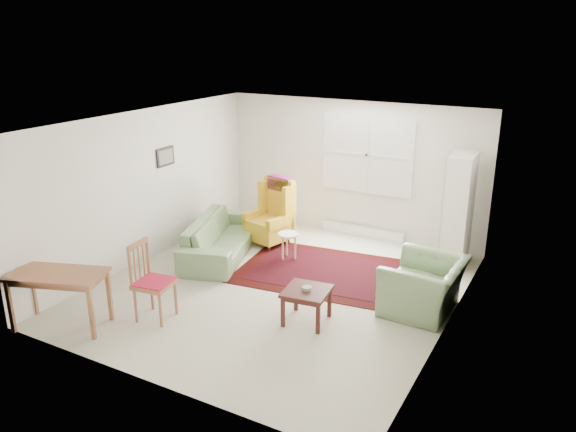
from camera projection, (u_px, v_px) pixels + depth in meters
The scene contains 10 objects.
room at pixel (286, 205), 8.23m from camera, with size 5.04×5.54×2.51m.
rug at pixel (335, 273), 8.93m from camera, with size 3.02×1.94×0.03m, color black, non-canonical shape.
sofa at pixel (221, 230), 9.56m from camera, with size 2.21×0.86×0.89m, color #698659.
armchair at pixel (424, 281), 7.65m from camera, with size 1.13×0.99×0.88m, color #698659.
wingback_chair at pixel (268, 212), 10.00m from camera, with size 0.69×0.73×1.19m, color gold, non-canonical shape.
coffee_table at pixel (307, 305), 7.41m from camera, with size 0.58×0.58×0.47m, color #3F1813, non-canonical shape.
stool at pixel (288, 246), 9.44m from camera, with size 0.35×0.35×0.46m, color white, non-canonical shape.
cabinet at pixel (459, 211), 9.03m from camera, with size 0.39×0.74×1.85m, color white, non-canonical shape.
desk at pixel (61, 300), 7.26m from camera, with size 1.20×0.60×0.76m, color #905B3A, non-canonical shape.
desk_chair at pixel (154, 282), 7.41m from camera, with size 0.47×0.47×1.07m, color #905B3A, non-canonical shape.
Camera 1 is at (3.82, -6.66, 3.72)m, focal length 35.00 mm.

